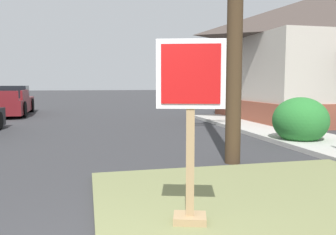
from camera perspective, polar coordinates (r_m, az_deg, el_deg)
name	(u,v)px	position (r m, az deg, el deg)	size (l,w,h in m)	color
grass_corner_patch	(287,210)	(4.69, 19.06, -14.22)	(4.69, 4.44, 0.08)	olive
sidewalk_strip	(323,143)	(9.82, 24.28, -3.91)	(2.20, 15.83, 0.12)	#B2AFA8
stop_sign	(190,136)	(3.72, 3.71, -3.12)	(0.70, 0.37, 1.99)	#A3845B
manhole_cover	(123,198)	(5.01, -7.50, -13.04)	(0.70, 0.70, 0.02)	black
pickup_truck_maroon	(9,103)	(19.44, -24.84, 2.22)	(2.23, 5.51, 1.48)	maroon
shrub_by_curb	(300,120)	(9.85, 21.02, -0.46)	(1.45, 1.45, 1.24)	#29742F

